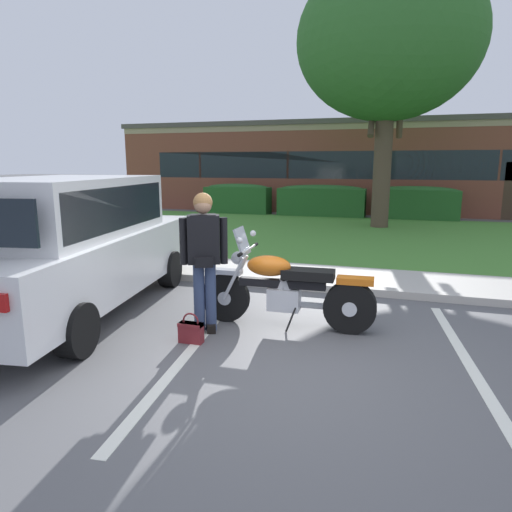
{
  "coord_description": "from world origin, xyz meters",
  "views": [
    {
      "loc": [
        1.12,
        -4.37,
        2.04
      ],
      "look_at": [
        -0.64,
        1.23,
        0.85
      ],
      "focal_mm": 32.05,
      "sensor_mm": 36.0,
      "label": 1
    }
  ],
  "objects_px": {
    "hedge_center_left": "(321,200)",
    "hedge_center_right": "(415,202)",
    "shade_tree": "(389,41)",
    "motorcycle": "(292,290)",
    "rider_person": "(204,252)",
    "brick_building": "(390,166)",
    "hedge_left": "(238,198)",
    "parked_suv_adjacent": "(68,244)",
    "handbag": "(191,331)"
  },
  "relations": [
    {
      "from": "rider_person",
      "to": "hedge_center_left",
      "type": "distance_m",
      "value": 12.74
    },
    {
      "from": "handbag",
      "to": "shade_tree",
      "type": "xyz_separation_m",
      "value": [
        1.63,
        10.45,
        5.44
      ]
    },
    {
      "from": "handbag",
      "to": "hedge_left",
      "type": "bearing_deg",
      "value": 107.45
    },
    {
      "from": "hedge_center_right",
      "to": "motorcycle",
      "type": "bearing_deg",
      "value": -98.16
    },
    {
      "from": "motorcycle",
      "to": "hedge_left",
      "type": "distance_m",
      "value": 13.29
    },
    {
      "from": "hedge_left",
      "to": "brick_building",
      "type": "height_order",
      "value": "brick_building"
    },
    {
      "from": "hedge_center_left",
      "to": "hedge_center_right",
      "type": "distance_m",
      "value": 3.44
    },
    {
      "from": "parked_suv_adjacent",
      "to": "hedge_center_left",
      "type": "distance_m",
      "value": 12.66
    },
    {
      "from": "rider_person",
      "to": "parked_suv_adjacent",
      "type": "xyz_separation_m",
      "value": [
        -2.08,
        0.13,
        -0.04
      ]
    },
    {
      "from": "hedge_center_right",
      "to": "parked_suv_adjacent",
      "type": "bearing_deg",
      "value": -110.98
    },
    {
      "from": "handbag",
      "to": "hedge_center_right",
      "type": "height_order",
      "value": "hedge_center_right"
    },
    {
      "from": "hedge_center_left",
      "to": "motorcycle",
      "type": "bearing_deg",
      "value": -82.2
    },
    {
      "from": "motorcycle",
      "to": "handbag",
      "type": "bearing_deg",
      "value": -139.02
    },
    {
      "from": "parked_suv_adjacent",
      "to": "rider_person",
      "type": "bearing_deg",
      "value": -3.7
    },
    {
      "from": "hedge_left",
      "to": "hedge_center_left",
      "type": "height_order",
      "value": "same"
    },
    {
      "from": "rider_person",
      "to": "parked_suv_adjacent",
      "type": "distance_m",
      "value": 2.08
    },
    {
      "from": "rider_person",
      "to": "brick_building",
      "type": "distance_m",
      "value": 19.61
    },
    {
      "from": "motorcycle",
      "to": "hedge_center_left",
      "type": "height_order",
      "value": "motorcycle"
    },
    {
      "from": "hedge_left",
      "to": "hedge_center_right",
      "type": "bearing_deg",
      "value": 0.0
    },
    {
      "from": "hedge_center_left",
      "to": "hedge_center_right",
      "type": "height_order",
      "value": "same"
    },
    {
      "from": "motorcycle",
      "to": "hedge_left",
      "type": "relative_size",
      "value": 0.84
    },
    {
      "from": "rider_person",
      "to": "parked_suv_adjacent",
      "type": "bearing_deg",
      "value": 176.3
    },
    {
      "from": "shade_tree",
      "to": "hedge_center_right",
      "type": "relative_size",
      "value": 2.63
    },
    {
      "from": "shade_tree",
      "to": "handbag",
      "type": "bearing_deg",
      "value": -98.85
    },
    {
      "from": "shade_tree",
      "to": "hedge_center_left",
      "type": "distance_m",
      "value": 6.07
    },
    {
      "from": "rider_person",
      "to": "parked_suv_adjacent",
      "type": "relative_size",
      "value": 0.34
    },
    {
      "from": "handbag",
      "to": "shade_tree",
      "type": "distance_m",
      "value": 11.9
    },
    {
      "from": "shade_tree",
      "to": "brick_building",
      "type": "relative_size",
      "value": 0.34
    },
    {
      "from": "hedge_center_left",
      "to": "brick_building",
      "type": "xyz_separation_m",
      "value": [
        2.34,
        6.81,
        1.25
      ]
    },
    {
      "from": "shade_tree",
      "to": "hedge_center_left",
      "type": "relative_size",
      "value": 2.38
    },
    {
      "from": "hedge_center_left",
      "to": "shade_tree",
      "type": "bearing_deg",
      "value": -49.07
    },
    {
      "from": "shade_tree",
      "to": "brick_building",
      "type": "xyz_separation_m",
      "value": [
        0.02,
        9.48,
        -3.68
      ]
    },
    {
      "from": "handbag",
      "to": "shade_tree",
      "type": "height_order",
      "value": "shade_tree"
    },
    {
      "from": "motorcycle",
      "to": "hedge_left",
      "type": "height_order",
      "value": "motorcycle"
    },
    {
      "from": "hedge_left",
      "to": "hedge_center_left",
      "type": "xyz_separation_m",
      "value": [
        3.44,
        0.0,
        0.0
      ]
    },
    {
      "from": "shade_tree",
      "to": "motorcycle",
      "type": "bearing_deg",
      "value": -93.79
    },
    {
      "from": "handbag",
      "to": "hedge_left",
      "type": "height_order",
      "value": "hedge_left"
    },
    {
      "from": "parked_suv_adjacent",
      "to": "hedge_center_right",
      "type": "xyz_separation_m",
      "value": [
        4.82,
        12.58,
        -0.3
      ]
    },
    {
      "from": "hedge_center_left",
      "to": "brick_building",
      "type": "relative_size",
      "value": 0.14
    },
    {
      "from": "parked_suv_adjacent",
      "to": "hedge_center_left",
      "type": "height_order",
      "value": "parked_suv_adjacent"
    },
    {
      "from": "rider_person",
      "to": "motorcycle",
      "type": "bearing_deg",
      "value": 24.62
    },
    {
      "from": "handbag",
      "to": "parked_suv_adjacent",
      "type": "bearing_deg",
      "value": 165.33
    },
    {
      "from": "motorcycle",
      "to": "shade_tree",
      "type": "relative_size",
      "value": 0.28
    },
    {
      "from": "shade_tree",
      "to": "hedge_center_right",
      "type": "xyz_separation_m",
      "value": [
        1.12,
        2.67,
        -4.93
      ]
    },
    {
      "from": "parked_suv_adjacent",
      "to": "shade_tree",
      "type": "relative_size",
      "value": 0.64
    },
    {
      "from": "shade_tree",
      "to": "brick_building",
      "type": "bearing_deg",
      "value": 89.86
    },
    {
      "from": "motorcycle",
      "to": "shade_tree",
      "type": "bearing_deg",
      "value": 86.21
    },
    {
      "from": "parked_suv_adjacent",
      "to": "hedge_center_right",
      "type": "distance_m",
      "value": 13.48
    },
    {
      "from": "motorcycle",
      "to": "shade_tree",
      "type": "xyz_separation_m",
      "value": [
        0.64,
        9.59,
        5.1
      ]
    },
    {
      "from": "motorcycle",
      "to": "parked_suv_adjacent",
      "type": "distance_m",
      "value": 3.12
    }
  ]
}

